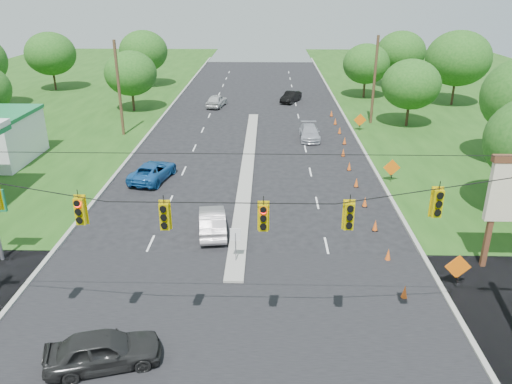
{
  "coord_description": "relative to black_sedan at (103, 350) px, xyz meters",
  "views": [
    {
      "loc": [
        1.64,
        -16.88,
        13.65
      ],
      "look_at": [
        0.99,
        9.11,
        2.8
      ],
      "focal_mm": 35.0,
      "sensor_mm": 36.0,
      "label": 1
    }
  ],
  "objects": [
    {
      "name": "tree_6",
      "position": [
        -11.42,
        56.79,
        4.21
      ],
      "size": [
        6.72,
        6.72,
        7.84
      ],
      "color": "black",
      "rests_on": "ground"
    },
    {
      "name": "utility_pole_far_left",
      "position": [
        -7.92,
        31.79,
        3.76
      ],
      "size": [
        0.28,
        0.28,
        9.0
      ],
      "primitive_type": "cylinder",
      "color": "#422D1C",
      "rests_on": "ground"
    },
    {
      "name": "cone_8",
      "position": [
        13.28,
        32.79,
        -0.39
      ],
      "size": [
        0.32,
        0.32,
        0.7
      ],
      "primitive_type": "cone",
      "color": "#E05819",
      "rests_on": "ground"
    },
    {
      "name": "work_sign_0",
      "position": [
        15.38,
        5.79,
        0.35
      ],
      "size": [
        1.27,
        0.58,
        1.37
      ],
      "color": "black",
      "rests_on": "ground"
    },
    {
      "name": "cone_2",
      "position": [
        12.68,
        11.79,
        -0.39
      ],
      "size": [
        0.32,
        0.32,
        0.7
      ],
      "primitive_type": "cone",
      "color": "#E05819",
      "rests_on": "ground"
    },
    {
      "name": "silver_car_far",
      "position": [
        10.17,
        30.89,
        -0.09
      ],
      "size": [
        1.83,
        4.47,
        1.3
      ],
      "primitive_type": "imported",
      "rotation": [
        0.0,
        0.0,
        -0.0
      ],
      "color": "#A6A8B3",
      "rests_on": "ground"
    },
    {
      "name": "curb_right",
      "position": [
        14.68,
        31.79,
        -0.74
      ],
      "size": [
        0.25,
        110.0,
        0.16
      ],
      "primitive_type": "cube",
      "color": "gray",
      "rests_on": "ground"
    },
    {
      "name": "cone_7",
      "position": [
        13.28,
        29.29,
        -0.39
      ],
      "size": [
        0.32,
        0.32,
        0.7
      ],
      "primitive_type": "cone",
      "color": "#E05819",
      "rests_on": "ground"
    },
    {
      "name": "tree_4",
      "position": [
        -23.42,
        53.79,
        4.21
      ],
      "size": [
        6.72,
        6.72,
        7.84
      ],
      "color": "black",
      "rests_on": "ground"
    },
    {
      "name": "cone_1",
      "position": [
        12.68,
        8.29,
        -0.39
      ],
      "size": [
        0.32,
        0.32,
        0.7
      ],
      "primitive_type": "cone",
      "color": "#E05819",
      "rests_on": "ground"
    },
    {
      "name": "black_sedan",
      "position": [
        0.0,
        0.0,
        0.0
      ],
      "size": [
        4.67,
        2.88,
        1.49
      ],
      "primitive_type": "imported",
      "rotation": [
        0.0,
        0.0,
        1.85
      ],
      "color": "black",
      "rests_on": "ground"
    },
    {
      "name": "tree_9",
      "position": [
        20.58,
        35.79,
        3.59
      ],
      "size": [
        5.88,
        5.88,
        6.86
      ],
      "color": "black",
      "rests_on": "ground"
    },
    {
      "name": "median_sign",
      "position": [
        4.58,
        7.79,
        0.72
      ],
      "size": [
        0.55,
        0.06,
        2.05
      ],
      "color": "gray",
      "rests_on": "ground"
    },
    {
      "name": "cross_street",
      "position": [
        4.58,
        1.79,
        -0.74
      ],
      "size": [
        160.0,
        14.0,
        0.02
      ],
      "primitive_type": "cube",
      "color": "black",
      "rests_on": "ground"
    },
    {
      "name": "blue_pickup",
      "position": [
        -2.41,
        19.84,
        -0.06
      ],
      "size": [
        3.26,
        5.3,
        1.37
      ],
      "primitive_type": "imported",
      "rotation": [
        0.0,
        0.0,
        2.93
      ],
      "color": "#19559B",
      "rests_on": "ground"
    },
    {
      "name": "work_sign_2",
      "position": [
        15.38,
        33.79,
        0.35
      ],
      "size": [
        1.27,
        0.58,
        1.37
      ],
      "color": "black",
      "rests_on": "ground"
    },
    {
      "name": "silver_car_oncoming",
      "position": [
        -0.01,
        44.26,
        -0.0
      ],
      "size": [
        2.52,
        4.58,
        1.48
      ],
      "primitive_type": "imported",
      "rotation": [
        0.0,
        0.0,
        2.95
      ],
      "color": "#BDBDBD",
      "rests_on": "ground"
    },
    {
      "name": "work_sign_1",
      "position": [
        15.38,
        19.79,
        0.35
      ],
      "size": [
        1.27,
        0.58,
        1.37
      ],
      "color": "black",
      "rests_on": "ground"
    },
    {
      "name": "cone_9",
      "position": [
        13.28,
        36.29,
        -0.39
      ],
      "size": [
        0.32,
        0.32,
        0.7
      ],
      "primitive_type": "cone",
      "color": "#E05819",
      "rests_on": "ground"
    },
    {
      "name": "signal_span",
      "position": [
        4.53,
        0.79,
        4.23
      ],
      "size": [
        25.6,
        0.32,
        9.0
      ],
      "color": "#422D1C",
      "rests_on": "ground"
    },
    {
      "name": "tree_11",
      "position": [
        24.58,
        56.79,
        4.21
      ],
      "size": [
        6.72,
        6.72,
        7.84
      ],
      "color": "black",
      "rests_on": "ground"
    },
    {
      "name": "curb_left",
      "position": [
        -5.52,
        31.79,
        -0.74
      ],
      "size": [
        0.25,
        110.0,
        0.16
      ],
      "primitive_type": "cube",
      "color": "gray",
      "rests_on": "ground"
    },
    {
      "name": "cone_3",
      "position": [
        12.68,
        15.29,
        -0.39
      ],
      "size": [
        0.32,
        0.32,
        0.7
      ],
      "primitive_type": "cone",
      "color": "#E05819",
      "rests_on": "ground"
    },
    {
      "name": "tree_10",
      "position": [
        28.58,
        45.79,
        4.83
      ],
      "size": [
        7.56,
        7.56,
        8.82
      ],
      "color": "black",
      "rests_on": "ground"
    },
    {
      "name": "median",
      "position": [
        4.58,
        22.79,
        -0.74
      ],
      "size": [
        1.0,
        34.0,
        0.18
      ],
      "primitive_type": "cube",
      "color": "gray",
      "rests_on": "ground"
    },
    {
      "name": "tree_12",
      "position": [
        18.58,
        49.79,
        3.59
      ],
      "size": [
        5.88,
        5.88,
        6.86
      ],
      "color": "black",
      "rests_on": "ground"
    },
    {
      "name": "cone_10",
      "position": [
        13.28,
        39.79,
        -0.39
      ],
      "size": [
        0.32,
        0.32,
        0.7
      ],
      "primitive_type": "cone",
      "color": "#E05819",
      "rests_on": "ground"
    },
    {
      "name": "utility_pole_far_right",
      "position": [
        17.08,
        36.79,
        3.76
      ],
      "size": [
        0.28,
        0.28,
        9.0
      ],
      "primitive_type": "cylinder",
      "color": "#422D1C",
      "rests_on": "ground"
    },
    {
      "name": "white_sedan",
      "position": [
        2.98,
        11.32,
        -0.03
      ],
      "size": [
        2.09,
        4.52,
        1.43
      ],
      "primitive_type": "imported",
      "rotation": [
        0.0,
        0.0,
        3.28
      ],
      "color": "beige",
      "rests_on": "ground"
    },
    {
      "name": "ground",
      "position": [
        4.58,
        1.79,
        -0.74
      ],
      "size": [
        160.0,
        160.0,
        0.0
      ],
      "primitive_type": "plane",
      "color": "black",
      "rests_on": "ground"
    },
    {
      "name": "dark_car_receding",
      "position": [
        9.03,
        47.01,
        -0.07
      ],
      "size": [
        2.93,
        4.32,
        1.35
      ],
      "primitive_type": "imported",
      "rotation": [
        0.0,
        0.0,
        -0.41
      ],
      "color": "black",
      "rests_on": "ground"
    },
    {
      "name": "cone_4",
      "position": [
        12.68,
        18.79,
        -0.39
      ],
      "size": [
        0.32,
        0.32,
        0.7
      ],
      "primitive_type": "cone",
      "color": "#E05819",
      "rests_on": "ground"
    },
    {
      "name": "tree_5",
      "position": [
        -9.42,
        41.79,
        3.59
      ],
      "size": [
        5.88,
        5.88,
        6.86
      ],
      "color": "black",
      "rests_on": "ground"
    },
    {
      "name": "cone_6",
      "position": [
        12.68,
        25.79,
        -0.39
      ],
      "size": [
        0.32,
        0.32,
        0.7
      ],
      "primitive_type": "cone",
      "color": "#E05819",
      "rests_on": "ground"
    },
    {
      "name": "cone_5",
      "position": [
        12.68,
        22.29,
        -0.39
      ],
      "size": [
        0.32,
        0.32,
        0.7
      ],
      "primitive_type": "cone",
      "color": "#E05819",
      "rests_on": "ground"
    },
    {
      "name": "cone_0",
      "position": [
        12.68,
        4.79,
        -0.39
      ],
      "size": [
        0.32,
        0.32,
        0.7
      ],
      "primitive_type": "cone",
      "color": "#E05819",
      "rests_on": "ground"
    }
  ]
}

